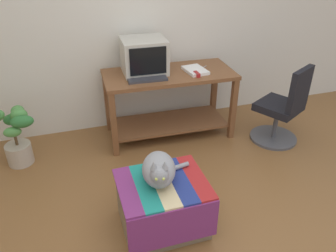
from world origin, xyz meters
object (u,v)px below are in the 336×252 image
potted_plant (15,136)px  office_chair (283,110)px  tv_monitor (144,56)px  book (195,70)px  cat (159,170)px  desk (169,93)px  stapler (197,74)px  keyboard (147,79)px  ottoman_with_blanket (163,205)px

potted_plant → office_chair: office_chair is taller
tv_monitor → book: 0.57m
cat → potted_plant: cat is taller
desk → tv_monitor: tv_monitor is taller
office_chair → tv_monitor: bearing=-53.3°
tv_monitor → potted_plant: (-1.37, -0.20, -0.61)m
stapler → desk: bearing=142.7°
desk → office_chair: 1.25m
desk → book: (0.28, -0.06, 0.26)m
tv_monitor → office_chair: size_ratio=0.53×
keyboard → stapler: bearing=-2.3°
desk → stapler: bearing=-34.0°
potted_plant → office_chair: size_ratio=0.72×
cat → stapler: 1.39m
cat → ottoman_with_blanket: bearing=-42.6°
keyboard → tv_monitor: bearing=85.9°
stapler → book: bearing=74.6°
tv_monitor → stapler: bearing=-27.9°
tv_monitor → ottoman_with_blanket: (-0.24, -1.46, -0.71)m
ottoman_with_blanket → cat: cat is taller
stapler → tv_monitor: bearing=148.7°
keyboard → stapler: (0.52, -0.05, 0.01)m
office_chair → desk: bearing=-53.6°
potted_plant → desk: bearing=3.6°
potted_plant → office_chair: 2.78m
keyboard → stapler: size_ratio=3.64×
office_chair → stapler: office_chair is taller
tv_monitor → book: size_ratio=1.61×
book → potted_plant: size_ratio=0.46×
book → ottoman_with_blanket: 1.60m
book → tv_monitor: bearing=156.9°
ottoman_with_blanket → potted_plant: size_ratio=1.04×
desk → potted_plant: 1.63m
potted_plant → ottoman_with_blanket: bearing=-47.9°
desk → ottoman_with_blanket: size_ratio=2.12×
cat → keyboard: bearing=93.0°
desk → potted_plant: bearing=-174.5°
book → stapler: stapler is taller
tv_monitor → book: bearing=-15.0°
desk → book: bearing=-9.6°
keyboard → office_chair: 1.50m
book → office_chair: (0.85, -0.47, -0.38)m
tv_monitor → office_chair: 1.60m
desk → cat: desk is taller
keyboard → book: 0.56m
tv_monitor → ottoman_with_blanket: tv_monitor is taller
desk → ottoman_with_blanket: 1.47m
tv_monitor → potted_plant: 1.51m
book → keyboard: bearing=-178.3°
desk → cat: 1.42m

